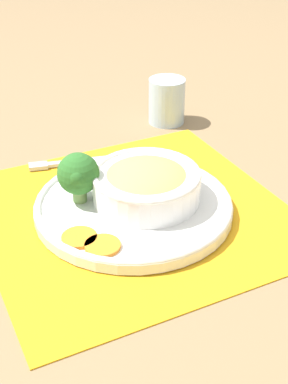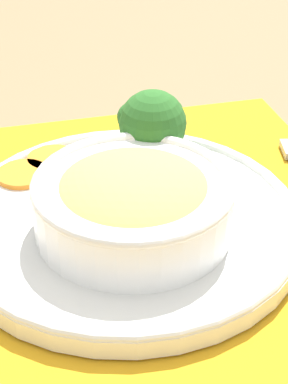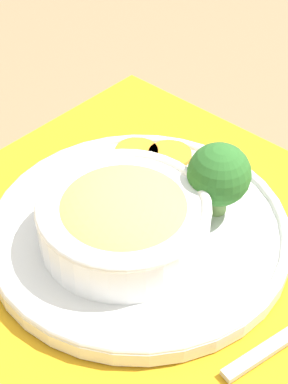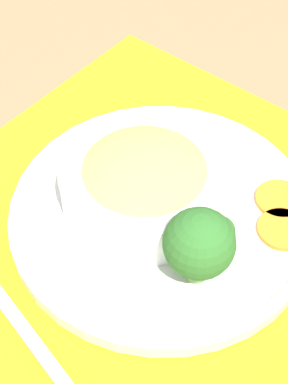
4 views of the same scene
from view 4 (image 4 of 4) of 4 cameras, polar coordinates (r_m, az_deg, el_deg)
name	(u,v)px [view 4 (image 4 of 4)]	position (r m, az deg, el deg)	size (l,w,h in m)	color
ground_plane	(161,222)	(0.64, 1.55, -2.69)	(4.00, 4.00, 0.00)	#8C704C
placemat	(161,221)	(0.64, 1.56, -2.58)	(0.45, 0.45, 0.00)	orange
plate	(162,212)	(0.63, 1.58, -1.83)	(0.30, 0.30, 0.02)	white
bowl	(142,182)	(0.61, -0.19, 0.89)	(0.16, 0.16, 0.06)	white
broccoli_floret	(200,244)	(0.55, 4.98, -4.59)	(0.06, 0.06, 0.08)	#759E51
carrot_slice_near	(283,229)	(0.62, 12.23, -3.28)	(0.05, 0.05, 0.01)	orange
carrot_slice_middle	(280,199)	(0.65, 11.99, -0.64)	(0.05, 0.05, 0.01)	orange
fork	(58,376)	(0.55, -7.66, -15.87)	(0.06, 0.18, 0.01)	#B7B7BC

